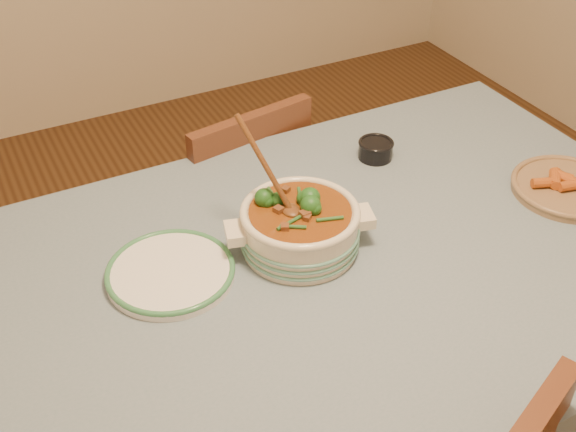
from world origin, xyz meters
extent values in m
cube|color=brown|center=(0.00, 0.00, 0.72)|extent=(1.60, 1.00, 0.05)
cube|color=gray|center=(0.00, 0.00, 0.75)|extent=(1.68, 1.08, 0.01)
cylinder|color=brown|center=(0.73, 0.43, 0.35)|extent=(0.07, 0.07, 0.70)
cylinder|color=beige|center=(-0.04, 0.08, 0.81)|extent=(0.31, 0.31, 0.10)
torus|color=beige|center=(-0.04, 0.08, 0.86)|extent=(0.26, 0.26, 0.02)
cube|color=beige|center=(0.09, 0.04, 0.82)|extent=(0.06, 0.08, 0.03)
cube|color=beige|center=(-0.18, 0.12, 0.82)|extent=(0.06, 0.08, 0.03)
cylinder|color=brown|center=(-0.04, 0.08, 0.85)|extent=(0.22, 0.22, 0.02)
cylinder|color=white|center=(-0.33, 0.12, 0.77)|extent=(0.29, 0.29, 0.02)
torus|color=#3A8150|center=(-0.33, 0.12, 0.77)|extent=(0.27, 0.27, 0.01)
cylinder|color=black|center=(0.31, 0.31, 0.78)|extent=(0.12, 0.12, 0.04)
torus|color=black|center=(0.31, 0.31, 0.80)|extent=(0.09, 0.09, 0.01)
cylinder|color=black|center=(0.31, 0.31, 0.79)|extent=(0.08, 0.08, 0.01)
cylinder|color=#8A6C4C|center=(0.64, -0.03, 0.77)|extent=(0.34, 0.34, 0.02)
torus|color=#8A6C4C|center=(0.64, -0.03, 0.77)|extent=(0.27, 0.27, 0.02)
cube|color=brown|center=(0.03, 0.72, 0.41)|extent=(0.44, 0.44, 0.04)
cube|color=brown|center=(0.06, 0.55, 0.62)|extent=(0.39, 0.10, 0.41)
cylinder|color=brown|center=(0.17, 0.92, 0.21)|extent=(0.04, 0.04, 0.41)
cylinder|color=brown|center=(-0.16, 0.86, 0.21)|extent=(0.04, 0.04, 0.41)
cylinder|color=brown|center=(0.22, 0.59, 0.21)|extent=(0.04, 0.04, 0.41)
cylinder|color=brown|center=(-0.10, 0.53, 0.21)|extent=(0.04, 0.04, 0.41)
cylinder|color=brown|center=(0.97, 0.14, 0.23)|extent=(0.04, 0.04, 0.46)
camera|label=1|loc=(-0.63, -1.01, 1.78)|focal=45.00mm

